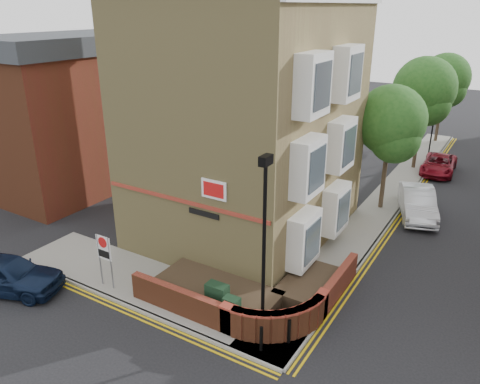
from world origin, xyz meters
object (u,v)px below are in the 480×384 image
object	(u,v)px
zone_sign	(104,252)
utility_cabinet_large	(217,299)
navy_hatchback	(6,274)
silver_car_near	(417,203)
lamppost	(264,249)

from	to	relation	value
zone_sign	utility_cabinet_large	bearing A→B (deg)	9.69
navy_hatchback	utility_cabinet_large	bearing A→B (deg)	-90.11
navy_hatchback	zone_sign	bearing A→B (deg)	-77.01
navy_hatchback	silver_car_near	bearing A→B (deg)	-58.14
lamppost	navy_hatchback	size ratio (longest dim) A/B	1.43
lamppost	utility_cabinet_large	distance (m)	3.24
zone_sign	navy_hatchback	xyz separation A→B (m)	(-3.25, -2.14, -0.89)
silver_car_near	zone_sign	bearing A→B (deg)	-142.02
silver_car_near	navy_hatchback	bearing A→B (deg)	-146.48
zone_sign	navy_hatchback	bearing A→B (deg)	-146.56
zone_sign	silver_car_near	size ratio (longest dim) A/B	0.48
lamppost	navy_hatchback	world-z (taller)	lamppost
lamppost	zone_sign	bearing A→B (deg)	-173.93
utility_cabinet_large	zone_sign	size ratio (longest dim) A/B	0.55
lamppost	zone_sign	xyz separation A→B (m)	(-6.60, -0.70, -1.70)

